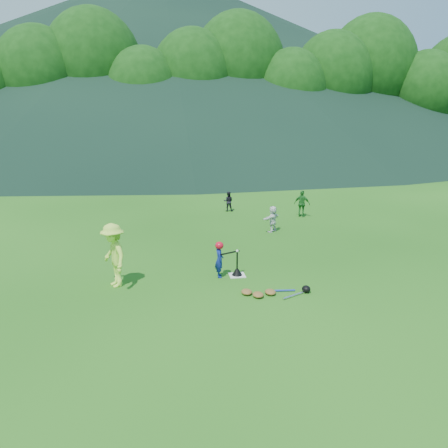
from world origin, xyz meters
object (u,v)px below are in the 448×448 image
batter_child (219,260)px  adult_coach (114,255)px  home_plate (237,275)px  fielder_d (273,219)px  fielder_b (228,201)px  batting_tee (237,271)px  fielder_c (302,204)px  equipment_pile (271,292)px

batter_child → adult_coach: 2.90m
home_plate → fielder_d: 5.06m
home_plate → fielder_b: bearing=82.5°
home_plate → batting_tee: size_ratio=0.66×
fielder_b → fielder_c: bearing=164.9°
adult_coach → fielder_c: adult_coach is taller
batter_child → batting_tee: size_ratio=1.48×
fielder_d → equipment_pile: (-1.62, -5.97, -0.45)m
fielder_c → home_plate: bearing=90.7°
batter_child → fielder_d: bearing=-30.8°
batter_child → batting_tee: bearing=-88.1°
fielder_b → home_plate: bearing=95.5°
fielder_d → batter_child: bearing=18.4°
fielder_d → equipment_pile: fielder_d is taller
adult_coach → fielder_d: adult_coach is taller
fielder_c → fielder_d: (-1.96, -2.30, -0.08)m
fielder_c → fielder_d: bearing=81.8°
home_plate → adult_coach: adult_coach is taller
fielder_d → equipment_pile: size_ratio=0.57×
fielder_b → equipment_pile: (-0.50, -9.92, -0.41)m
home_plate → fielder_c: bearing=58.4°
fielder_d → home_plate: bearing=23.3°
fielder_c → equipment_pile: 9.03m
fielder_b → equipment_pile: fielder_b is taller
home_plate → batter_child: batter_child is taller
batter_child → fielder_b: batter_child is taller
adult_coach → home_plate: bearing=70.0°
fielder_c → batting_tee: size_ratio=1.76×
fielder_d → adult_coach: bearing=0.1°
fielder_d → batting_tee: fielder_d is taller
fielder_b → fielder_c: size_ratio=0.79×
home_plate → fielder_c: fielder_c is taller
adult_coach → batting_tee: adult_coach is taller
home_plate → equipment_pile: bearing=-67.4°
batter_child → equipment_pile: 1.89m
fielder_c → batting_tee: fielder_c is taller
equipment_pile → batting_tee: bearing=112.6°
adult_coach → fielder_d: bearing=105.9°
adult_coach → batting_tee: (3.38, 0.27, -0.73)m
home_plate → fielder_c: (4.19, 6.81, 0.59)m
fielder_c → batting_tee: 8.01m
batter_child → fielder_d: (2.74, 4.52, 0.01)m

